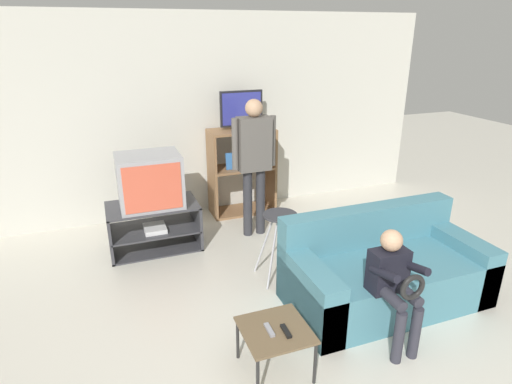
% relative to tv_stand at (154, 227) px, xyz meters
% --- Properties ---
extents(wall_back, '(6.40, 0.06, 2.60)m').
position_rel_tv_stand_xyz_m(wall_back, '(0.86, 0.93, 1.04)').
color(wall_back, beige).
rests_on(wall_back, ground_plane).
extents(tv_stand, '(1.01, 0.59, 0.53)m').
position_rel_tv_stand_xyz_m(tv_stand, '(0.00, 0.00, 0.00)').
color(tv_stand, '#38383D').
rests_on(tv_stand, ground_plane).
extents(television_main, '(0.68, 0.54, 0.59)m').
position_rel_tv_stand_xyz_m(television_main, '(-0.00, -0.00, 0.56)').
color(television_main, '#9E9EA3').
rests_on(television_main, tv_stand).
extents(media_shelf, '(0.86, 0.42, 1.16)m').
position_rel_tv_stand_xyz_m(media_shelf, '(1.28, 0.65, 0.33)').
color(media_shelf, '#8E6642').
rests_on(media_shelf, ground_plane).
extents(television_flat, '(0.57, 0.20, 0.49)m').
position_rel_tv_stand_xyz_m(television_flat, '(1.29, 0.67, 1.13)').
color(television_flat, black).
rests_on(television_flat, media_shelf).
extents(folding_stool, '(0.42, 0.38, 0.70)m').
position_rel_tv_stand_xyz_m(folding_stool, '(1.09, -1.08, 0.30)').
color(folding_stool, '#B7B7BC').
rests_on(folding_stool, ground_plane).
extents(snack_table, '(0.48, 0.48, 0.37)m').
position_rel_tv_stand_xyz_m(snack_table, '(0.55, -2.26, 0.07)').
color(snack_table, brown).
rests_on(snack_table, ground_plane).
extents(remote_control_black, '(0.04, 0.15, 0.02)m').
position_rel_tv_stand_xyz_m(remote_control_black, '(0.61, -2.32, 0.12)').
color(remote_control_black, black).
rests_on(remote_control_black, snack_table).
extents(remote_control_white, '(0.04, 0.14, 0.02)m').
position_rel_tv_stand_xyz_m(remote_control_white, '(0.50, -2.26, 0.12)').
color(remote_control_white, gray).
rests_on(remote_control_white, snack_table).
extents(couch, '(1.80, 0.89, 0.81)m').
position_rel_tv_stand_xyz_m(couch, '(1.84, -1.77, 0.02)').
color(couch, teal).
rests_on(couch, ground_plane).
extents(person_standing_adult, '(0.53, 0.20, 1.65)m').
position_rel_tv_stand_xyz_m(person_standing_adult, '(1.20, -0.06, 0.75)').
color(person_standing_adult, '#2D2D33').
rests_on(person_standing_adult, ground_plane).
extents(person_seated_child, '(0.33, 0.43, 0.96)m').
position_rel_tv_stand_xyz_m(person_seated_child, '(1.52, -2.29, 0.31)').
color(person_seated_child, '#2D2D38').
rests_on(person_seated_child, ground_plane).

